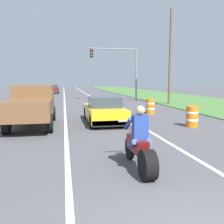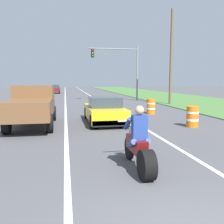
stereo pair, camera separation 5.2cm
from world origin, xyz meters
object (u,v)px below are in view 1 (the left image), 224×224
(pickup_truck_left_lane_brown, at_px, (32,104))
(sports_car_yellow, at_px, (104,111))
(traffic_light_mast_near, at_px, (121,64))
(motorcycle_with_rider, at_px, (140,147))
(construction_barrel_mid, at_px, (150,106))
(distant_car_far_ahead, at_px, (54,89))
(construction_barrel_nearest, at_px, (192,116))

(pickup_truck_left_lane_brown, bearing_deg, sports_car_yellow, 8.22)
(traffic_light_mast_near, bearing_deg, sports_car_yellow, -106.55)
(motorcycle_with_rider, height_order, traffic_light_mast_near, traffic_light_mast_near)
(sports_car_yellow, height_order, pickup_truck_left_lane_brown, pickup_truck_left_lane_brown)
(traffic_light_mast_near, distance_m, construction_barrel_mid, 11.69)
(pickup_truck_left_lane_brown, height_order, construction_barrel_mid, pickup_truck_left_lane_brown)
(motorcycle_with_rider, distance_m, distant_car_far_ahead, 38.77)
(motorcycle_with_rider, bearing_deg, traffic_light_mast_near, 78.18)
(traffic_light_mast_near, relative_size, distant_car_far_ahead, 1.50)
(sports_car_yellow, relative_size, construction_barrel_mid, 4.30)
(distant_car_far_ahead, bearing_deg, construction_barrel_mid, -75.47)
(traffic_light_mast_near, distance_m, construction_barrel_nearest, 16.45)
(sports_car_yellow, relative_size, traffic_light_mast_near, 0.72)
(traffic_light_mast_near, relative_size, construction_barrel_nearest, 6.00)
(pickup_truck_left_lane_brown, bearing_deg, motorcycle_with_rider, -63.72)
(pickup_truck_left_lane_brown, bearing_deg, distant_car_far_ahead, 90.40)
(distant_car_far_ahead, bearing_deg, construction_barrel_nearest, -76.99)
(construction_barrel_mid, height_order, distant_car_far_ahead, distant_car_far_ahead)
(sports_car_yellow, distance_m, construction_barrel_nearest, 4.44)
(pickup_truck_left_lane_brown, distance_m, distant_car_far_ahead, 31.93)
(sports_car_yellow, bearing_deg, construction_barrel_nearest, -27.46)
(construction_barrel_nearest, bearing_deg, sports_car_yellow, 152.54)
(motorcycle_with_rider, relative_size, sports_car_yellow, 0.51)
(pickup_truck_left_lane_brown, xyz_separation_m, traffic_light_mast_near, (7.74, 14.53, 2.95))
(pickup_truck_left_lane_brown, distance_m, traffic_light_mast_near, 16.72)
(traffic_light_mast_near, bearing_deg, pickup_truck_left_lane_brown, -118.04)
(motorcycle_with_rider, bearing_deg, pickup_truck_left_lane_brown, 116.28)
(construction_barrel_nearest, relative_size, distant_car_far_ahead, 0.25)
(motorcycle_with_rider, bearing_deg, construction_barrel_mid, 69.00)
(motorcycle_with_rider, relative_size, distant_car_far_ahead, 0.55)
(sports_car_yellow, distance_m, construction_barrel_mid, 4.61)
(construction_barrel_nearest, bearing_deg, construction_barrel_mid, 93.93)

